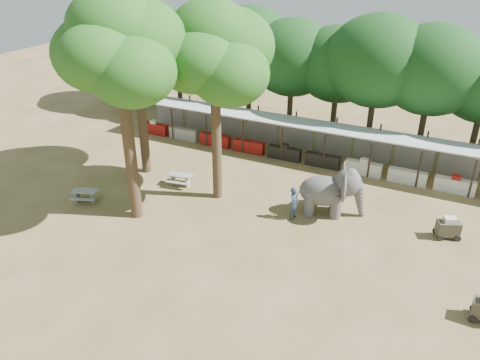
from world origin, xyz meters
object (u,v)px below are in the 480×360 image
at_px(yard_tree_left, 135,46).
at_px(handler, 294,203).
at_px(elephant, 332,191).
at_px(picnic_table_near, 85,194).
at_px(yard_tree_center, 118,49).
at_px(picnic_table_far, 180,178).
at_px(cart_back, 448,228).
at_px(yard_tree_back, 214,53).

relative_size(yard_tree_left, handler, 5.81).
xyz_separation_m(yard_tree_left, elephant, (12.81, -0.14, -6.75)).
bearing_deg(yard_tree_left, picnic_table_near, -96.87).
bearing_deg(yard_tree_center, picnic_table_far, 85.71).
height_order(yard_tree_center, picnic_table_near, yard_tree_center).
bearing_deg(picnic_table_far, yard_tree_left, 153.92).
distance_m(handler, cart_back, 8.05).
bearing_deg(yard_tree_left, picnic_table_far, -15.93).
bearing_deg(yard_tree_back, yard_tree_center, -126.86).
relative_size(yard_tree_left, elephant, 2.83).
bearing_deg(yard_tree_left, cart_back, 0.55).
height_order(yard_tree_back, picnic_table_far, yard_tree_back).
bearing_deg(elephant, picnic_table_far, 168.05).
height_order(yard_tree_left, yard_tree_center, yard_tree_center).
distance_m(yard_tree_left, picnic_table_near, 9.34).
xyz_separation_m(yard_tree_left, yard_tree_back, (6.00, -1.00, 0.34)).
bearing_deg(handler, picnic_table_near, 112.82).
relative_size(elephant, picnic_table_near, 2.12).
bearing_deg(picnic_table_far, elephant, -5.33).
xyz_separation_m(yard_tree_left, cart_back, (18.99, 0.18, -7.61)).
bearing_deg(yard_tree_center, cart_back, 17.97).
height_order(yard_tree_left, cart_back, yard_tree_left).
height_order(yard_tree_center, yard_tree_back, yard_tree_center).
distance_m(yard_tree_center, yard_tree_back, 5.04).
xyz_separation_m(yard_tree_left, picnic_table_far, (3.31, -0.94, -7.71)).
xyz_separation_m(elephant, cart_back, (6.18, 0.33, -0.85)).
bearing_deg(picnic_table_far, handler, -14.60).
relative_size(yard_tree_center, handler, 6.35).
distance_m(handler, picnic_table_far, 7.87).
distance_m(elephant, handler, 2.24).
height_order(yard_tree_left, handler, yard_tree_left).
distance_m(yard_tree_center, picnic_table_far, 9.62).
xyz_separation_m(yard_tree_back, picnic_table_near, (-6.63, -4.21, -8.07)).
bearing_deg(cart_back, yard_tree_back, 161.72).
height_order(yard_tree_back, picnic_table_near, yard_tree_back).
bearing_deg(picnic_table_near, yard_tree_back, 10.07).
height_order(handler, picnic_table_near, handler).
xyz_separation_m(yard_tree_left, picnic_table_near, (-0.63, -5.21, -7.73)).
relative_size(yard_tree_left, cart_back, 7.60).
bearing_deg(yard_tree_left, yard_tree_back, -9.46).
bearing_deg(yard_tree_left, handler, -7.94).
distance_m(yard_tree_center, cart_back, 18.88).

